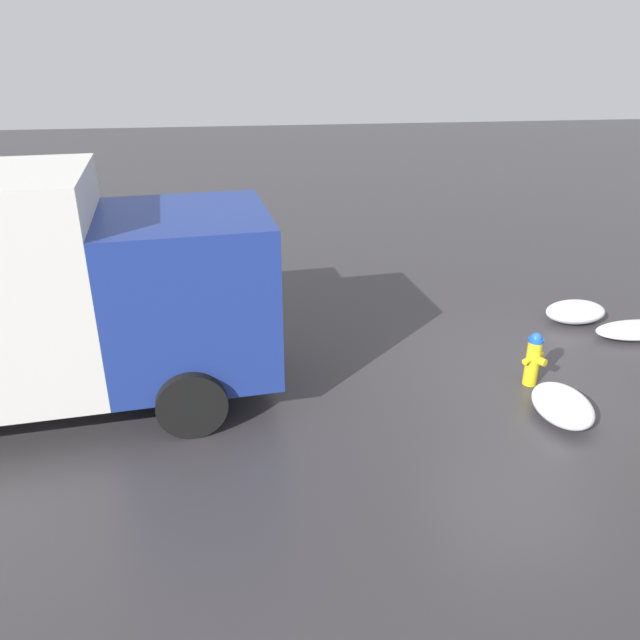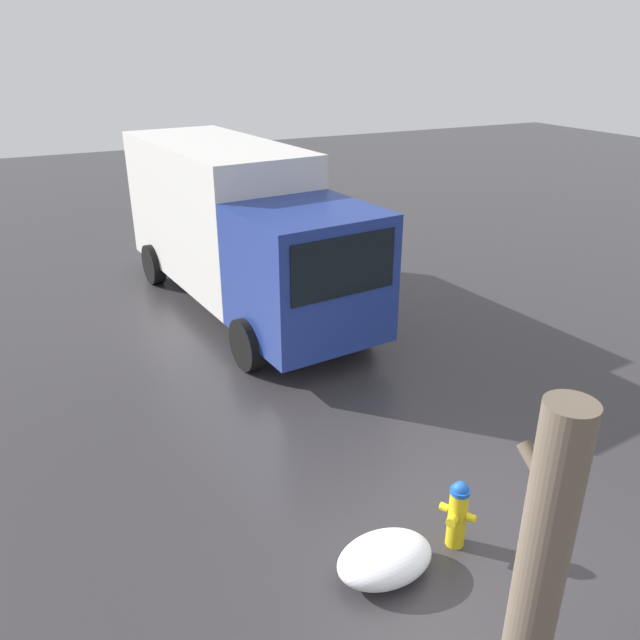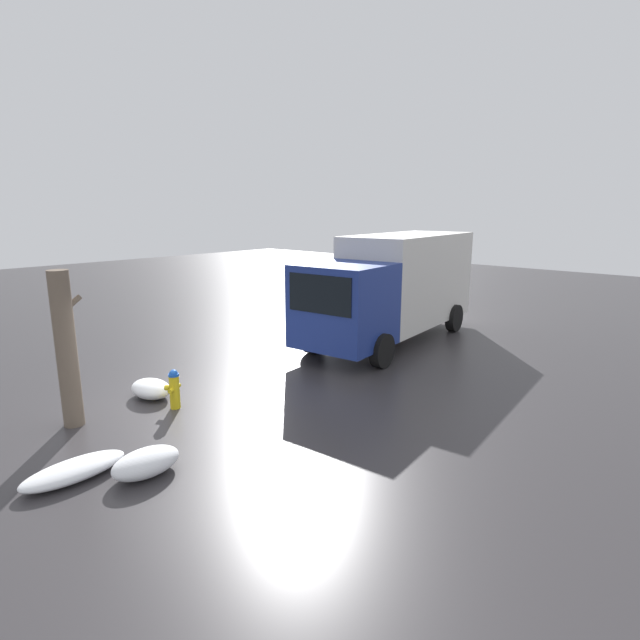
{
  "view_description": "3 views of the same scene",
  "coord_description": "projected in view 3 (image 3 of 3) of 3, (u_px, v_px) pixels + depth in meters",
  "views": [
    {
      "loc": [
        4.14,
        7.51,
        4.68
      ],
      "look_at": [
        3.15,
        0.2,
        1.31
      ],
      "focal_mm": 35.0,
      "sensor_mm": 36.0,
      "label": 1
    },
    {
      "loc": [
        -4.08,
        3.68,
        5.05
      ],
      "look_at": [
        4.05,
        -0.34,
        1.02
      ],
      "focal_mm": 35.0,
      "sensor_mm": 36.0,
      "label": 2
    },
    {
      "loc": [
        -5.17,
        -8.65,
        4.01
      ],
      "look_at": [
        4.5,
        0.04,
        1.11
      ],
      "focal_mm": 28.0,
      "sensor_mm": 36.0,
      "label": 3
    }
  ],
  "objects": [
    {
      "name": "pedestrian",
      "position": [
        381.0,
        330.0,
        13.18
      ],
      "size": [
        0.35,
        0.35,
        1.63
      ],
      "rotation": [
        0.0,
        0.0,
        0.39
      ],
      "color": "#23232D",
      "rests_on": "ground_plane"
    },
    {
      "name": "fire_hydrant",
      "position": [
        174.0,
        388.0,
        10.17
      ],
      "size": [
        0.4,
        0.34,
        0.83
      ],
      "rotation": [
        0.0,
        0.0,
        2.09
      ],
      "color": "yellow",
      "rests_on": "ground_plane"
    },
    {
      "name": "snow_pile_by_hydrant",
      "position": [
        151.0,
        389.0,
        10.81
      ],
      "size": [
        0.72,
        1.05,
        0.39
      ],
      "color": "white",
      "rests_on": "ground_plane"
    },
    {
      "name": "snow_pile_curbside",
      "position": [
        74.0,
        470.0,
        7.57
      ],
      "size": [
        1.56,
        0.67,
        0.25
      ],
      "color": "white",
      "rests_on": "ground_plane"
    },
    {
      "name": "snow_pile_by_tree",
      "position": [
        146.0,
        463.0,
        7.66
      ],
      "size": [
        1.07,
        0.68,
        0.39
      ],
      "color": "white",
      "rests_on": "ground_plane"
    },
    {
      "name": "ground_plane",
      "position": [
        176.0,
        408.0,
        10.27
      ],
      "size": [
        60.0,
        60.0,
        0.0
      ],
      "primitive_type": "plane",
      "color": "#333033"
    },
    {
      "name": "delivery_truck",
      "position": [
        394.0,
        285.0,
        15.25
      ],
      "size": [
        7.56,
        3.05,
        3.23
      ],
      "rotation": [
        0.0,
        0.0,
        1.67
      ],
      "color": "navy",
      "rests_on": "ground_plane"
    },
    {
      "name": "tree_trunk",
      "position": [
        66.0,
        349.0,
        9.15
      ],
      "size": [
        0.56,
        0.37,
        2.95
      ],
      "color": "#6B5B4C",
      "rests_on": "ground_plane"
    }
  ]
}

